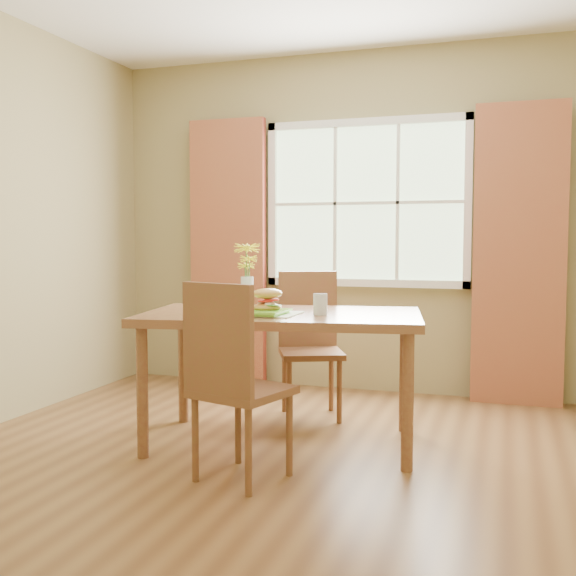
{
  "coord_description": "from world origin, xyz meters",
  "views": [
    {
      "loc": [
        1.08,
        -3.4,
        1.22
      ],
      "look_at": [
        -0.13,
        0.28,
        0.94
      ],
      "focal_mm": 42.0,
      "sensor_mm": 36.0,
      "label": 1
    }
  ],
  "objects_px": {
    "dining_table": "(282,326)",
    "croissant_sandwich": "(267,300)",
    "water_glass": "(320,305)",
    "flower_vase": "(247,269)",
    "chair_far": "(309,337)",
    "chair_near": "(231,374)"
  },
  "relations": [
    {
      "from": "dining_table",
      "to": "croissant_sandwich",
      "type": "bearing_deg",
      "value": -117.1
    },
    {
      "from": "water_glass",
      "to": "flower_vase",
      "type": "distance_m",
      "value": 0.59
    },
    {
      "from": "chair_far",
      "to": "dining_table",
      "type": "bearing_deg",
      "value": -110.96
    },
    {
      "from": "dining_table",
      "to": "chair_far",
      "type": "xyz_separation_m",
      "value": [
        -0.03,
        0.7,
        -0.16
      ]
    },
    {
      "from": "chair_far",
      "to": "flower_vase",
      "type": "distance_m",
      "value": 0.77
    },
    {
      "from": "chair_far",
      "to": "flower_vase",
      "type": "xyz_separation_m",
      "value": [
        -0.25,
        -0.54,
        0.49
      ]
    },
    {
      "from": "croissant_sandwich",
      "to": "flower_vase",
      "type": "relative_size",
      "value": 0.53
    },
    {
      "from": "croissant_sandwich",
      "to": "flower_vase",
      "type": "bearing_deg",
      "value": 98.46
    },
    {
      "from": "croissant_sandwich",
      "to": "chair_far",
      "type": "bearing_deg",
      "value": 58.78
    },
    {
      "from": "dining_table",
      "to": "croissant_sandwich",
      "type": "distance_m",
      "value": 0.22
    },
    {
      "from": "chair_near",
      "to": "water_glass",
      "type": "relative_size",
      "value": 8.33
    },
    {
      "from": "chair_far",
      "to": "croissant_sandwich",
      "type": "xyz_separation_m",
      "value": [
        -0.01,
        -0.83,
        0.33
      ]
    },
    {
      "from": "chair_far",
      "to": "croissant_sandwich",
      "type": "bearing_deg",
      "value": -114.36
    },
    {
      "from": "chair_far",
      "to": "flower_vase",
      "type": "height_order",
      "value": "flower_vase"
    },
    {
      "from": "chair_far",
      "to": "water_glass",
      "type": "height_order",
      "value": "chair_far"
    },
    {
      "from": "chair_far",
      "to": "croissant_sandwich",
      "type": "height_order",
      "value": "chair_far"
    },
    {
      "from": "water_glass",
      "to": "flower_vase",
      "type": "relative_size",
      "value": 0.3
    },
    {
      "from": "dining_table",
      "to": "chair_far",
      "type": "bearing_deg",
      "value": 83.29
    },
    {
      "from": "dining_table",
      "to": "chair_near",
      "type": "height_order",
      "value": "chair_near"
    },
    {
      "from": "dining_table",
      "to": "croissant_sandwich",
      "type": "relative_size",
      "value": 8.09
    },
    {
      "from": "chair_near",
      "to": "chair_far",
      "type": "height_order",
      "value": "chair_near"
    },
    {
      "from": "chair_far",
      "to": "croissant_sandwich",
      "type": "relative_size",
      "value": 4.61
    }
  ]
}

